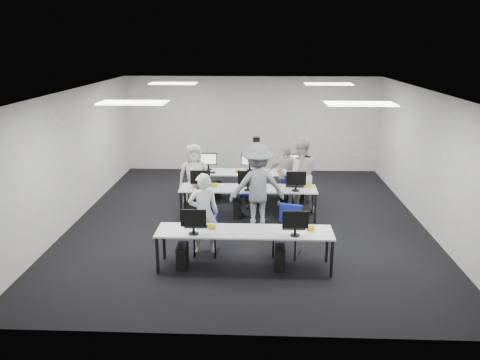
{
  "coord_description": "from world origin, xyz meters",
  "views": [
    {
      "loc": [
        0.25,
        -10.26,
        4.02
      ],
      "look_at": [
        -0.18,
        -0.07,
        1.0
      ],
      "focal_mm": 35.0,
      "sensor_mm": 36.0,
      "label": 1
    }
  ],
  "objects_px": {
    "student_0": "(204,213)",
    "chair_1": "(288,240)",
    "desk_mid": "(248,190)",
    "chair_2": "(198,196)",
    "chair_3": "(248,199)",
    "chair_6": "(255,196)",
    "chair_4": "(289,198)",
    "photographer": "(257,186)",
    "chair_5": "(203,194)",
    "student_1": "(300,175)",
    "student_2": "(194,176)",
    "desk_front": "(244,233)",
    "chair_0": "(207,239)",
    "student_3": "(285,175)",
    "chair_7": "(294,195)"
  },
  "relations": [
    {
      "from": "chair_3",
      "to": "chair_6",
      "type": "bearing_deg",
      "value": 54.38
    },
    {
      "from": "student_0",
      "to": "chair_1",
      "type": "bearing_deg",
      "value": 166.68
    },
    {
      "from": "desk_front",
      "to": "chair_3",
      "type": "relative_size",
      "value": 3.62
    },
    {
      "from": "chair_0",
      "to": "desk_mid",
      "type": "bearing_deg",
      "value": 71.38
    },
    {
      "from": "chair_1",
      "to": "chair_4",
      "type": "relative_size",
      "value": 1.13
    },
    {
      "from": "desk_mid",
      "to": "chair_5",
      "type": "xyz_separation_m",
      "value": [
        -1.19,
        0.91,
        -0.4
      ]
    },
    {
      "from": "desk_mid",
      "to": "student_0",
      "type": "height_order",
      "value": "student_0"
    },
    {
      "from": "chair_4",
      "to": "student_3",
      "type": "height_order",
      "value": "student_3"
    },
    {
      "from": "chair_3",
      "to": "chair_7",
      "type": "distance_m",
      "value": 1.21
    },
    {
      "from": "chair_2",
      "to": "student_0",
      "type": "distance_m",
      "value": 2.66
    },
    {
      "from": "desk_mid",
      "to": "chair_4",
      "type": "height_order",
      "value": "chair_4"
    },
    {
      "from": "desk_mid",
      "to": "chair_4",
      "type": "relative_size",
      "value": 3.72
    },
    {
      "from": "desk_front",
      "to": "chair_3",
      "type": "height_order",
      "value": "chair_3"
    },
    {
      "from": "chair_0",
      "to": "chair_6",
      "type": "distance_m",
      "value": 2.93
    },
    {
      "from": "chair_5",
      "to": "chair_6",
      "type": "relative_size",
      "value": 1.02
    },
    {
      "from": "chair_6",
      "to": "student_1",
      "type": "xyz_separation_m",
      "value": [
        1.09,
        -0.3,
        0.66
      ]
    },
    {
      "from": "desk_mid",
      "to": "chair_2",
      "type": "distance_m",
      "value": 1.46
    },
    {
      "from": "chair_3",
      "to": "student_1",
      "type": "xyz_separation_m",
      "value": [
        1.26,
        -0.01,
        0.65
      ]
    },
    {
      "from": "desk_front",
      "to": "chair_7",
      "type": "xyz_separation_m",
      "value": [
        1.15,
        3.41,
        -0.38
      ]
    },
    {
      "from": "chair_6",
      "to": "student_1",
      "type": "height_order",
      "value": "student_1"
    },
    {
      "from": "desk_mid",
      "to": "photographer",
      "type": "bearing_deg",
      "value": -69.89
    },
    {
      "from": "chair_7",
      "to": "photographer",
      "type": "xyz_separation_m",
      "value": [
        -0.93,
        -1.41,
        0.66
      ]
    },
    {
      "from": "desk_mid",
      "to": "chair_2",
      "type": "bearing_deg",
      "value": 154.72
    },
    {
      "from": "desk_front",
      "to": "chair_6",
      "type": "bearing_deg",
      "value": 87.42
    },
    {
      "from": "chair_0",
      "to": "chair_2",
      "type": "relative_size",
      "value": 0.95
    },
    {
      "from": "chair_1",
      "to": "chair_5",
      "type": "distance_m",
      "value": 3.54
    },
    {
      "from": "chair_3",
      "to": "student_2",
      "type": "bearing_deg",
      "value": 164.51
    },
    {
      "from": "desk_front",
      "to": "student_0",
      "type": "height_order",
      "value": "student_0"
    },
    {
      "from": "desk_front",
      "to": "chair_7",
      "type": "distance_m",
      "value": 3.62
    },
    {
      "from": "student_0",
      "to": "photographer",
      "type": "xyz_separation_m",
      "value": [
        1.04,
        1.37,
        0.14
      ]
    },
    {
      "from": "chair_5",
      "to": "chair_6",
      "type": "distance_m",
      "value": 1.34
    },
    {
      "from": "chair_0",
      "to": "student_3",
      "type": "xyz_separation_m",
      "value": [
        1.69,
        2.92,
        0.51
      ]
    },
    {
      "from": "chair_4",
      "to": "chair_6",
      "type": "bearing_deg",
      "value": 173.38
    },
    {
      "from": "chair_3",
      "to": "chair_7",
      "type": "xyz_separation_m",
      "value": [
        1.16,
        0.32,
        0.02
      ]
    },
    {
      "from": "student_2",
      "to": "chair_1",
      "type": "bearing_deg",
      "value": -63.12
    },
    {
      "from": "chair_3",
      "to": "chair_6",
      "type": "distance_m",
      "value": 0.34
    },
    {
      "from": "desk_mid",
      "to": "chair_0",
      "type": "height_order",
      "value": "chair_0"
    },
    {
      "from": "chair_5",
      "to": "desk_mid",
      "type": "bearing_deg",
      "value": -20.77
    },
    {
      "from": "chair_2",
      "to": "chair_4",
      "type": "bearing_deg",
      "value": -1.52
    },
    {
      "from": "chair_6",
      "to": "desk_mid",
      "type": "bearing_deg",
      "value": -106.32
    },
    {
      "from": "desk_front",
      "to": "chair_4",
      "type": "distance_m",
      "value": 3.45
    },
    {
      "from": "chair_0",
      "to": "chair_5",
      "type": "relative_size",
      "value": 1.05
    },
    {
      "from": "chair_4",
      "to": "photographer",
      "type": "height_order",
      "value": "photographer"
    },
    {
      "from": "chair_6",
      "to": "student_1",
      "type": "relative_size",
      "value": 0.46
    },
    {
      "from": "chair_6",
      "to": "desk_front",
      "type": "bearing_deg",
      "value": -97.87
    },
    {
      "from": "student_2",
      "to": "chair_4",
      "type": "bearing_deg",
      "value": -13.13
    },
    {
      "from": "chair_3",
      "to": "chair_1",
      "type": "bearing_deg",
      "value": -77.16
    },
    {
      "from": "desk_mid",
      "to": "student_2",
      "type": "bearing_deg",
      "value": 152.29
    },
    {
      "from": "student_0",
      "to": "photographer",
      "type": "height_order",
      "value": "photographer"
    },
    {
      "from": "chair_6",
      "to": "chair_2",
      "type": "bearing_deg",
      "value": -178.06
    }
  ]
}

